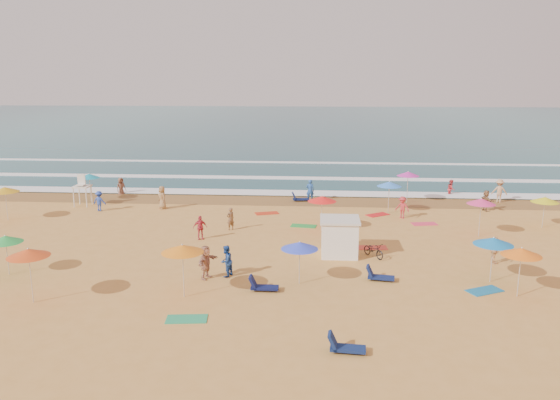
{
  "coord_description": "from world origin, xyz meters",
  "views": [
    {
      "loc": [
        5.11,
        -30.82,
        9.87
      ],
      "look_at": [
        2.52,
        6.0,
        1.5
      ],
      "focal_mm": 35.0,
      "sensor_mm": 36.0,
      "label": 1
    }
  ],
  "objects": [
    {
      "name": "ground",
      "position": [
        0.0,
        0.0,
        0.0
      ],
      "size": [
        220.0,
        220.0,
        0.0
      ],
      "primitive_type": "plane",
      "color": "gold",
      "rests_on": "ground"
    },
    {
      "name": "ocean",
      "position": [
        0.0,
        84.0,
        0.0
      ],
      "size": [
        220.0,
        140.0,
        0.18
      ],
      "primitive_type": "cube",
      "color": "#0C4756",
      "rests_on": "ground"
    },
    {
      "name": "wet_sand",
      "position": [
        0.0,
        12.5,
        0.01
      ],
      "size": [
        220.0,
        220.0,
        0.0
      ],
      "primitive_type": "plane",
      "color": "olive",
      "rests_on": "ground"
    },
    {
      "name": "surf_foam",
      "position": [
        0.0,
        21.32,
        0.1
      ],
      "size": [
        200.0,
        18.7,
        0.05
      ],
      "color": "white",
      "rests_on": "ground"
    },
    {
      "name": "cabana",
      "position": [
        6.38,
        -1.18,
        1.0
      ],
      "size": [
        2.0,
        2.0,
        2.0
      ],
      "primitive_type": "cube",
      "color": "white",
      "rests_on": "ground"
    },
    {
      "name": "cabana_roof",
      "position": [
        6.38,
        -1.18,
        2.06
      ],
      "size": [
        2.2,
        2.2,
        0.12
      ],
      "primitive_type": "cube",
      "color": "silver",
      "rests_on": "cabana"
    },
    {
      "name": "bicycle",
      "position": [
        8.28,
        -1.48,
        0.42
      ],
      "size": [
        1.37,
        1.63,
        0.84
      ],
      "primitive_type": "imported",
      "rotation": [
        0.0,
        0.0,
        0.61
      ],
      "color": "black",
      "rests_on": "ground"
    },
    {
      "name": "lifeguard_stand",
      "position": [
        -13.15,
        9.48,
        1.05
      ],
      "size": [
        1.2,
        1.2,
        2.1
      ],
      "primitive_type": null,
      "color": "white",
      "rests_on": "ground"
    },
    {
      "name": "beach_umbrellas",
      "position": [
        0.73,
        0.27,
        2.13
      ],
      "size": [
        63.62,
        26.17,
        0.82
      ],
      "color": "yellow",
      "rests_on": "ground"
    },
    {
      "name": "loungers",
      "position": [
        4.32,
        -3.69,
        0.17
      ],
      "size": [
        41.96,
        25.47,
        0.34
      ],
      "color": "#0E1648",
      "rests_on": "ground"
    },
    {
      "name": "towels",
      "position": [
        3.61,
        -0.42,
        0.01
      ],
      "size": [
        38.2,
        19.98,
        0.03
      ],
      "color": "red",
      "rests_on": "ground"
    },
    {
      "name": "beachgoers",
      "position": [
        0.66,
        4.53,
        0.81
      ],
      "size": [
        46.61,
        25.03,
        2.13
      ],
      "color": "red",
      "rests_on": "ground"
    }
  ]
}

